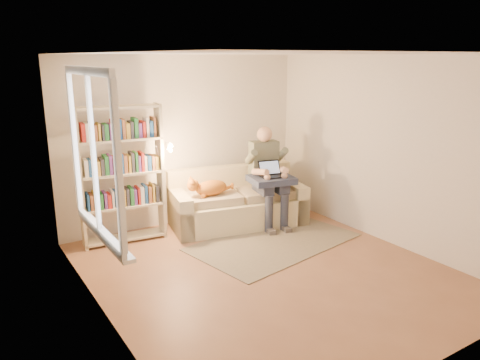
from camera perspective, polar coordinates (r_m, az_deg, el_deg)
floor at (r=5.91m, az=3.39°, el=-10.97°), size 4.50×4.50×0.00m
ceiling at (r=5.32m, az=3.83°, el=15.14°), size 4.00×4.50×0.02m
wall_left at (r=4.62m, az=-16.91°, el=-1.77°), size 0.02×4.50×2.60m
wall_right at (r=6.82m, az=17.33°, el=3.43°), size 0.02×4.50×2.60m
wall_back at (r=7.37m, az=-6.80°, el=4.80°), size 4.00×0.02×2.60m
wall_front at (r=3.96m, az=23.22°, el=-5.10°), size 4.00×0.02×2.60m
window at (r=4.80m, az=-17.04°, el=-0.24°), size 0.12×1.52×1.69m
sofa at (r=7.36m, az=-0.41°, el=-3.00°), size 2.20×1.33×0.87m
person at (r=7.23m, az=3.36°, el=1.09°), size 0.55×0.75×1.53m
cat at (r=6.98m, az=-3.90°, el=-0.93°), size 0.79×0.37×0.28m
blanket at (r=7.13m, az=4.09°, el=0.08°), size 0.74×0.65×0.10m
laptop at (r=7.12m, az=4.07°, el=0.95°), size 0.40×0.37×0.27m
bookshelf at (r=6.67m, az=-14.26°, el=1.43°), size 1.29×0.49×1.95m
rug at (r=6.75m, az=4.19°, el=-7.54°), size 2.53×1.76×0.01m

